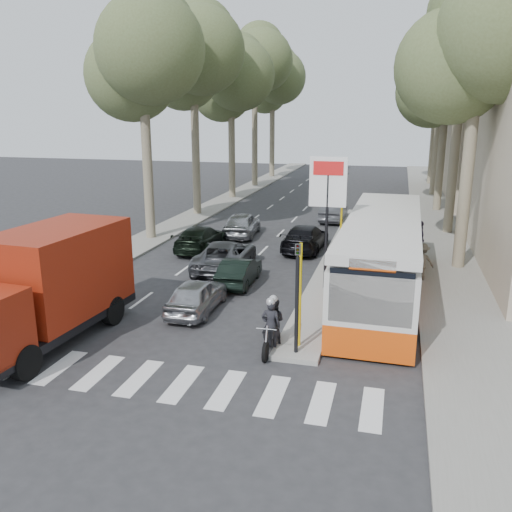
{
  "coord_description": "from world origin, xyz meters",
  "views": [
    {
      "loc": [
        5.96,
        -16.66,
        7.36
      ],
      "look_at": [
        0.52,
        4.04,
        1.6
      ],
      "focal_mm": 38.0,
      "sensor_mm": 36.0,
      "label": 1
    }
  ],
  "objects": [
    {
      "name": "tree_l_e",
      "position": [
        -7.97,
        44.11,
        10.73
      ],
      "size": [
        7.4,
        7.2,
        14.49
      ],
      "color": "#6B604C",
      "rests_on": "ground"
    },
    {
      "name": "silver_hatchback",
      "position": [
        -1.1,
        1.41,
        0.64
      ],
      "size": [
        1.57,
        3.78,
        1.28
      ],
      "primitive_type": "imported",
      "rotation": [
        0.0,
        0.0,
        3.16
      ],
      "color": "#A1A3A9",
      "rests_on": "ground"
    },
    {
      "name": "median_left",
      "position": [
        -8.0,
        28.0,
        0.06
      ],
      "size": [
        2.4,
        64.0,
        0.12
      ],
      "primitive_type": "cube",
      "color": "gray",
      "rests_on": "ground"
    },
    {
      "name": "city_bus",
      "position": [
        5.52,
        4.88,
        1.76
      ],
      "size": [
        3.01,
        12.73,
        3.34
      ],
      "rotation": [
        0.0,
        0.0,
        -0.02
      ],
      "color": "#D8470C",
      "rests_on": "ground"
    },
    {
      "name": "tree_r_d",
      "position": [
        9.13,
        34.11,
        11.07
      ],
      "size": [
        7.4,
        7.2,
        14.88
      ],
      "color": "#6B604C",
      "rests_on": "ground"
    },
    {
      "name": "queue_car_c",
      "position": [
        -2.99,
        14.09,
        0.74
      ],
      "size": [
        2.09,
        4.48,
        1.48
      ],
      "primitive_type": "imported",
      "rotation": [
        0.0,
        0.0,
        3.22
      ],
      "color": "gray",
      "rests_on": "ground"
    },
    {
      "name": "tree_l_a",
      "position": [
        -7.87,
        12.11,
        10.38
      ],
      "size": [
        7.4,
        7.2,
        14.1
      ],
      "color": "#6B604C",
      "rests_on": "ground"
    },
    {
      "name": "tree_l_c",
      "position": [
        -7.77,
        28.11,
        10.04
      ],
      "size": [
        7.4,
        7.2,
        13.71
      ],
      "color": "#6B604C",
      "rests_on": "ground"
    },
    {
      "name": "ground",
      "position": [
        0.0,
        0.0,
        0.0
      ],
      "size": [
        120.0,
        120.0,
        0.0
      ],
      "primitive_type": "plane",
      "color": "#28282B",
      "rests_on": "ground"
    },
    {
      "name": "tree_r_a",
      "position": [
        9.13,
        10.11,
        10.38
      ],
      "size": [
        7.4,
        7.2,
        14.1
      ],
      "color": "#6B604C",
      "rests_on": "ground"
    },
    {
      "name": "traffic_light_island",
      "position": [
        3.25,
        -1.5,
        2.49
      ],
      "size": [
        0.16,
        0.41,
        3.6
      ],
      "color": "black",
      "rests_on": "ground"
    },
    {
      "name": "queue_car_b",
      "position": [
        1.27,
        11.7,
        0.69
      ],
      "size": [
        2.15,
        4.86,
        1.39
      ],
      "primitive_type": "imported",
      "rotation": [
        0.0,
        0.0,
        3.1
      ],
      "color": "black",
      "rests_on": "ground"
    },
    {
      "name": "tree_r_c",
      "position": [
        9.03,
        26.11,
        9.69
      ],
      "size": [
        7.4,
        7.2,
        13.32
      ],
      "color": "#6B604C",
      "rests_on": "ground"
    },
    {
      "name": "queue_car_d",
      "position": [
        1.8,
        20.11,
        0.67
      ],
      "size": [
        1.56,
        4.12,
        1.34
      ],
      "primitive_type": "imported",
      "rotation": [
        0.0,
        0.0,
        3.11
      ],
      "color": "#4A4C52",
      "rests_on": "ground"
    },
    {
      "name": "dark_hatchback",
      "position": [
        -0.49,
        5.0,
        0.59
      ],
      "size": [
        1.35,
        3.63,
        1.19
      ],
      "primitive_type": "imported",
      "rotation": [
        0.0,
        0.0,
        3.17
      ],
      "color": "black",
      "rests_on": "ground"
    },
    {
      "name": "sidewalk_right",
      "position": [
        8.6,
        25.0,
        0.06
      ],
      "size": [
        3.2,
        70.0,
        0.12
      ],
      "primitive_type": "cube",
      "color": "gray",
      "rests_on": "ground"
    },
    {
      "name": "tree_l_d",
      "position": [
        -7.87,
        36.11,
        11.76
      ],
      "size": [
        7.4,
        7.2,
        15.66
      ],
      "color": "#6B604C",
      "rests_on": "ground"
    },
    {
      "name": "tree_l_b",
      "position": [
        -7.97,
        20.11,
        11.07
      ],
      "size": [
        7.4,
        7.2,
        14.88
      ],
      "color": "#6B604C",
      "rests_on": "ground"
    },
    {
      "name": "tree_r_e",
      "position": [
        9.23,
        42.11,
        10.38
      ],
      "size": [
        7.4,
        7.2,
        14.1
      ],
      "color": "#6B604C",
      "rests_on": "ground"
    },
    {
      "name": "billboard",
      "position": [
        3.25,
        5.0,
        3.7
      ],
      "size": [
        1.5,
        12.1,
        5.6
      ],
      "color": "yellow",
      "rests_on": "ground"
    },
    {
      "name": "pedestrian_near",
      "position": [
        7.2,
        11.27,
        1.06
      ],
      "size": [
        0.85,
        1.21,
        1.88
      ],
      "primitive_type": "imported",
      "rotation": [
        0.0,
        0.0,
        1.88
      ],
      "color": "#423651",
      "rests_on": "sidewalk_right"
    },
    {
      "name": "motorcycle",
      "position": [
        2.39,
        -1.11,
        0.82
      ],
      "size": [
        0.77,
        2.11,
        1.8
      ],
      "rotation": [
        0.0,
        0.0,
        0.03
      ],
      "color": "black",
      "rests_on": "ground"
    },
    {
      "name": "queue_car_e",
      "position": [
        -4.21,
        10.22,
        0.67
      ],
      "size": [
        1.98,
        4.66,
        1.34
      ],
      "primitive_type": "imported",
      "rotation": [
        0.0,
        0.0,
        3.16
      ],
      "color": "black",
      "rests_on": "ground"
    },
    {
      "name": "tree_r_b",
      "position": [
        9.23,
        18.11,
        11.42
      ],
      "size": [
        7.4,
        7.2,
        15.27
      ],
      "color": "#6B604C",
      "rests_on": "ground"
    },
    {
      "name": "pedestrian_far",
      "position": [
        7.2,
        7.33,
        0.94
      ],
      "size": [
        1.14,
        0.69,
        1.65
      ],
      "primitive_type": "imported",
      "rotation": [
        0.0,
        0.0,
        3.36
      ],
      "color": "brown",
      "rests_on": "sidewalk_right"
    },
    {
      "name": "queue_car_a",
      "position": [
        -1.78,
        7.01,
        0.7
      ],
      "size": [
        2.71,
        5.22,
        1.41
      ],
      "primitive_type": "imported",
      "rotation": [
        0.0,
        0.0,
        3.22
      ],
      "color": "#494B51",
      "rests_on": "ground"
    },
    {
      "name": "red_truck",
      "position": [
        -4.81,
        -2.27,
        1.93
      ],
      "size": [
        3.06,
        7.02,
        3.66
      ],
      "rotation": [
        0.0,
        0.0,
        -0.07
      ],
      "color": "black",
      "rests_on": "ground"
    },
    {
      "name": "traffic_island",
      "position": [
        3.25,
        11.0,
        0.08
      ],
      "size": [
        1.5,
        26.0,
        0.16
      ],
      "primitive_type": "cube",
      "color": "gray",
      "rests_on": "ground"
    }
  ]
}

